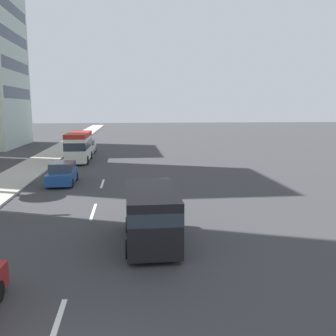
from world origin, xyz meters
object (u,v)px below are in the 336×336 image
object	(u,v)px
minibus_lead	(79,146)
car_third	(63,174)
van_second	(151,213)
car_fifth	(88,147)

from	to	relation	value
minibus_lead	car_third	size ratio (longest dim) A/B	1.69
van_second	car_third	bearing A→B (deg)	24.29
minibus_lead	van_second	xyz separation A→B (m)	(-24.60, -6.09, -0.34)
van_second	minibus_lead	bearing A→B (deg)	13.90
van_second	car_third	xyz separation A→B (m)	(13.03, 5.88, -0.58)
minibus_lead	car_third	world-z (taller)	minibus_lead
van_second	car_third	world-z (taller)	van_second
minibus_lead	car_fifth	size ratio (longest dim) A/B	1.58
van_second	car_fifth	distance (m)	32.80
van_second	car_third	size ratio (longest dim) A/B	1.19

